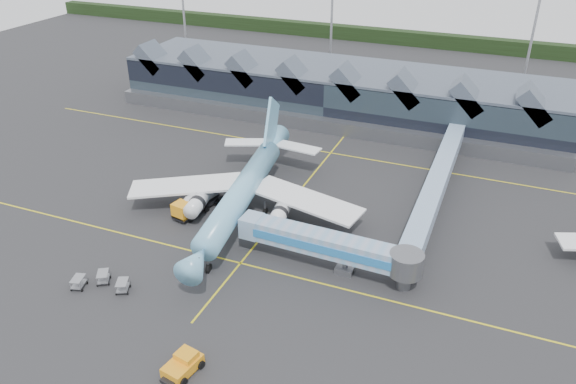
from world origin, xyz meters
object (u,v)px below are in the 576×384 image
at_px(jet_bridge, 338,248).
at_px(pushback_tug, 183,365).
at_px(fuel_truck, 199,200).
at_px(main_airliner, 245,188).

distance_m(jet_bridge, pushback_tug, 23.38).
distance_m(fuel_truck, pushback_tug, 31.38).
xyz_separation_m(jet_bridge, fuel_truck, (-23.32, 6.38, -1.61)).
bearing_deg(fuel_truck, jet_bridge, -4.21).
distance_m(jet_bridge, fuel_truck, 24.23).
xyz_separation_m(main_airliner, fuel_truck, (-6.47, -2.20, -2.07)).
bearing_deg(main_airliner, fuel_truck, -169.58).
bearing_deg(main_airliner, jet_bridge, -35.38).
xyz_separation_m(jet_bridge, pushback_tug, (-8.91, -21.47, -2.50)).
height_order(jet_bridge, pushback_tug, jet_bridge).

